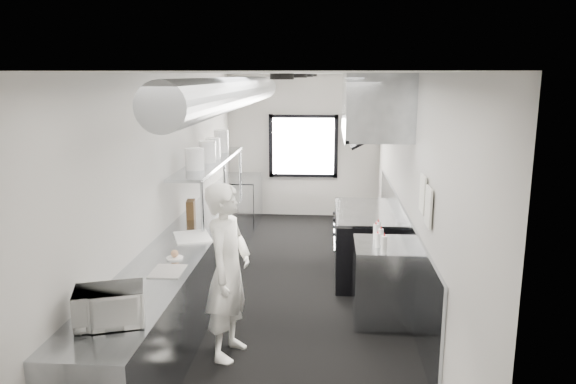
% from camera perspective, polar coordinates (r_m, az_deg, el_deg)
% --- Properties ---
extents(floor, '(3.00, 8.00, 0.01)m').
position_cam_1_polar(floor, '(7.24, -0.06, -10.39)').
color(floor, black).
rests_on(floor, ground).
extents(ceiling, '(3.00, 8.00, 0.01)m').
position_cam_1_polar(ceiling, '(6.68, -0.06, 12.37)').
color(ceiling, beige).
rests_on(ceiling, wall_back).
extents(wall_back, '(3.00, 0.02, 2.80)m').
position_cam_1_polar(wall_back, '(10.76, 1.62, 4.83)').
color(wall_back, '#B8B6AF').
rests_on(wall_back, floor).
extents(wall_front, '(3.00, 0.02, 2.80)m').
position_cam_1_polar(wall_front, '(3.05, -6.20, -14.85)').
color(wall_front, '#B8B6AF').
rests_on(wall_front, floor).
extents(wall_left, '(0.02, 8.00, 2.80)m').
position_cam_1_polar(wall_left, '(7.10, -12.22, 0.71)').
color(wall_left, '#B8B6AF').
rests_on(wall_left, floor).
extents(wall_right, '(0.02, 8.00, 2.80)m').
position_cam_1_polar(wall_right, '(6.87, 12.50, 0.32)').
color(wall_right, '#B8B6AF').
rests_on(wall_right, floor).
extents(wall_cladding, '(0.03, 5.50, 1.10)m').
position_cam_1_polar(wall_cladding, '(7.37, 11.73, -5.67)').
color(wall_cladding, '#90989E').
rests_on(wall_cladding, wall_right).
extents(hvac_duct, '(0.40, 6.40, 0.40)m').
position_cam_1_polar(hvac_duct, '(7.17, -5.48, 10.31)').
color(hvac_duct, '#989CA0').
rests_on(hvac_duct, ceiling).
extents(service_window, '(1.36, 0.05, 1.25)m').
position_cam_1_polar(service_window, '(10.73, 1.61, 4.81)').
color(service_window, white).
rests_on(service_window, wall_back).
extents(exhaust_hood, '(0.81, 2.20, 0.88)m').
position_cam_1_polar(exhaust_hood, '(7.39, 8.98, 9.03)').
color(exhaust_hood, '#90989E').
rests_on(exhaust_hood, ceiling).
extents(prep_counter, '(0.70, 6.00, 0.90)m').
position_cam_1_polar(prep_counter, '(6.80, -10.20, -8.05)').
color(prep_counter, '#90989E').
rests_on(prep_counter, floor).
extents(pass_shelf, '(0.45, 3.00, 0.68)m').
position_cam_1_polar(pass_shelf, '(7.95, -8.09, 3.07)').
color(pass_shelf, '#90989E').
rests_on(pass_shelf, prep_counter).
extents(range, '(0.88, 1.60, 0.94)m').
position_cam_1_polar(range, '(7.73, 8.08, -5.31)').
color(range, black).
rests_on(range, floor).
extents(bottle_station, '(0.65, 0.80, 0.90)m').
position_cam_1_polar(bottle_station, '(6.43, 9.84, -9.23)').
color(bottle_station, '#90989E').
rests_on(bottle_station, floor).
extents(far_work_table, '(0.70, 1.20, 0.90)m').
position_cam_1_polar(far_work_table, '(10.27, -5.06, -0.95)').
color(far_work_table, '#90989E').
rests_on(far_work_table, floor).
extents(notice_sheet_a, '(0.02, 0.28, 0.38)m').
position_cam_1_polar(notice_sheet_a, '(5.67, 13.94, -0.19)').
color(notice_sheet_a, white).
rests_on(notice_sheet_a, wall_right).
extents(notice_sheet_b, '(0.02, 0.28, 0.38)m').
position_cam_1_polar(notice_sheet_b, '(5.34, 14.51, -1.52)').
color(notice_sheet_b, white).
rests_on(notice_sheet_b, wall_right).
extents(line_cook, '(0.55, 0.72, 1.77)m').
position_cam_1_polar(line_cook, '(5.44, -6.30, -8.27)').
color(line_cook, white).
rests_on(line_cook, floor).
extents(microwave, '(0.57, 0.50, 0.28)m').
position_cam_1_polar(microwave, '(4.48, -18.23, -11.29)').
color(microwave, silver).
rests_on(microwave, prep_counter).
extents(deli_tub_a, '(0.16, 0.16, 0.10)m').
position_cam_1_polar(deli_tub_a, '(4.81, -19.13, -10.90)').
color(deli_tub_a, silver).
rests_on(deli_tub_a, prep_counter).
extents(deli_tub_b, '(0.19, 0.19, 0.11)m').
position_cam_1_polar(deli_tub_b, '(4.81, -17.97, -10.72)').
color(deli_tub_b, silver).
rests_on(deli_tub_b, prep_counter).
extents(newspaper, '(0.31, 0.39, 0.01)m').
position_cam_1_polar(newspaper, '(5.49, -12.50, -8.10)').
color(newspaper, beige).
rests_on(newspaper, prep_counter).
extents(small_plate, '(0.23, 0.23, 0.01)m').
position_cam_1_polar(small_plate, '(5.84, -11.78, -6.78)').
color(small_plate, white).
rests_on(small_plate, prep_counter).
extents(pastry, '(0.08, 0.08, 0.08)m').
position_cam_1_polar(pastry, '(5.83, -11.80, -6.34)').
color(pastry, tan).
rests_on(pastry, small_plate).
extents(cutting_board, '(0.57, 0.64, 0.02)m').
position_cam_1_polar(cutting_board, '(6.52, -9.98, -4.67)').
color(cutting_board, silver).
rests_on(cutting_board, prep_counter).
extents(knife_block, '(0.13, 0.24, 0.24)m').
position_cam_1_polar(knife_block, '(7.37, -10.15, -1.80)').
color(knife_block, '#4C331A').
rests_on(knife_block, prep_counter).
extents(plate_stack_a, '(0.29, 0.29, 0.28)m').
position_cam_1_polar(plate_stack_a, '(7.16, -9.74, 3.43)').
color(plate_stack_a, white).
rests_on(plate_stack_a, pass_shelf).
extents(plate_stack_b, '(0.30, 0.30, 0.30)m').
position_cam_1_polar(plate_stack_b, '(7.74, -8.44, 4.21)').
color(plate_stack_b, white).
rests_on(plate_stack_b, pass_shelf).
extents(plate_stack_c, '(0.26, 0.26, 0.31)m').
position_cam_1_polar(plate_stack_c, '(8.04, -7.87, 4.54)').
color(plate_stack_c, white).
rests_on(plate_stack_c, pass_shelf).
extents(plate_stack_d, '(0.29, 0.29, 0.35)m').
position_cam_1_polar(plate_stack_d, '(8.74, -7.00, 5.32)').
color(plate_stack_d, white).
rests_on(plate_stack_d, pass_shelf).
extents(squeeze_bottle_a, '(0.08, 0.08, 0.20)m').
position_cam_1_polar(squeeze_bottle_a, '(5.93, 10.03, -5.48)').
color(squeeze_bottle_a, silver).
rests_on(squeeze_bottle_a, bottle_station).
extents(squeeze_bottle_b, '(0.06, 0.06, 0.16)m').
position_cam_1_polar(squeeze_bottle_b, '(6.14, 9.38, -5.02)').
color(squeeze_bottle_b, silver).
rests_on(squeeze_bottle_b, bottle_station).
extents(squeeze_bottle_c, '(0.07, 0.07, 0.18)m').
position_cam_1_polar(squeeze_bottle_c, '(6.24, 9.70, -4.64)').
color(squeeze_bottle_c, silver).
rests_on(squeeze_bottle_c, bottle_station).
extents(squeeze_bottle_d, '(0.07, 0.07, 0.18)m').
position_cam_1_polar(squeeze_bottle_d, '(6.43, 9.19, -4.14)').
color(squeeze_bottle_d, silver).
rests_on(squeeze_bottle_d, bottle_station).
extents(squeeze_bottle_e, '(0.07, 0.07, 0.17)m').
position_cam_1_polar(squeeze_bottle_e, '(6.56, 9.42, -3.84)').
color(squeeze_bottle_e, silver).
rests_on(squeeze_bottle_e, bottle_station).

